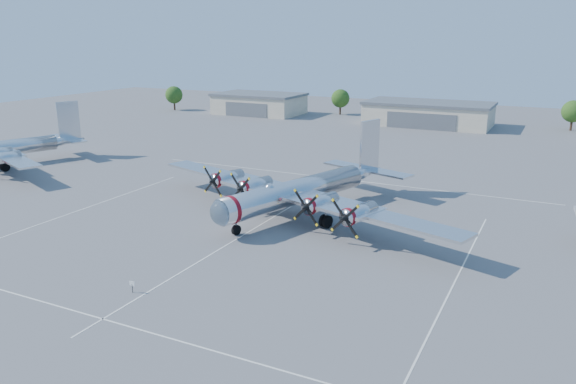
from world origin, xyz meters
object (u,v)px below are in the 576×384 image
at_px(hangar_west, 259,103).
at_px(info_placard, 132,285).
at_px(tree_west, 340,98).
at_px(bomber_west, 8,165).
at_px(hangar_center, 428,113).
at_px(tree_east, 573,111).
at_px(main_bomber_b29, 303,213).
at_px(tree_far_west, 174,95).

distance_m(hangar_west, info_placard, 108.84).
bearing_deg(tree_west, hangar_west, -158.11).
height_order(tree_west, bomber_west, tree_west).
height_order(hangar_center, tree_east, tree_east).
bearing_deg(main_bomber_b29, tree_far_west, 153.63).
bearing_deg(info_placard, hangar_west, 113.08).
height_order(hangar_west, info_placard, hangar_west).
xyz_separation_m(hangar_center, info_placard, (-1.05, -99.55, -2.01)).
distance_m(hangar_west, main_bomber_b29, 88.22).
bearing_deg(info_placard, bomber_west, 150.69).
height_order(hangar_center, info_placard, hangar_center).
xyz_separation_m(hangar_center, tree_west, (-25.00, 8.04, 1.51)).
distance_m(hangar_center, info_placard, 99.57).
bearing_deg(hangar_center, main_bomber_b29, -88.12).
height_order(tree_east, main_bomber_b29, tree_east).
relative_size(hangar_center, tree_far_west, 4.31).
bearing_deg(hangar_west, tree_east, 4.60).
height_order(hangar_west, bomber_west, hangar_west).
relative_size(main_bomber_b29, info_placard, 44.00).
bearing_deg(hangar_center, hangar_west, 180.00).
bearing_deg(main_bomber_b29, tree_west, 126.22).
distance_m(hangar_west, hangar_center, 45.00).
xyz_separation_m(tree_west, tree_east, (55.00, -2.00, 0.00)).
relative_size(hangar_west, tree_far_west, 3.40).
distance_m(tree_far_west, bomber_west, 71.14).
bearing_deg(main_bomber_b29, bomber_west, -164.29).
bearing_deg(hangar_center, info_placard, -90.60).
bearing_deg(hangar_west, tree_west, 21.89).
bearing_deg(tree_far_west, bomber_west, -74.44).
bearing_deg(hangar_west, info_placard, -66.18).
relative_size(hangar_center, info_placard, 28.83).
bearing_deg(tree_far_west, info_placard, -54.19).
xyz_separation_m(hangar_center, tree_far_west, (-70.00, -3.96, 1.51)).
relative_size(tree_west, tree_east, 1.00).
bearing_deg(tree_far_west, hangar_west, 9.01).
bearing_deg(tree_east, bomber_west, -135.91).
relative_size(hangar_west, tree_west, 3.40).
relative_size(tree_far_west, bomber_west, 0.19).
bearing_deg(bomber_west, tree_west, 93.81).
xyz_separation_m(tree_far_west, main_bomber_b29, (72.44, -70.36, -4.22)).
relative_size(tree_east, main_bomber_b29, 0.15).
bearing_deg(bomber_west, tree_east, 65.79).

